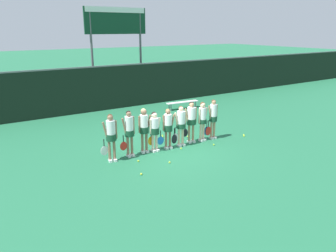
% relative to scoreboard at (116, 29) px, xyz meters
% --- Properties ---
extents(ground_plane, '(140.00, 140.00, 0.00)m').
position_rel_scoreboard_xyz_m(ground_plane, '(-1.90, -8.92, -4.74)').
color(ground_plane, '#216642').
extents(fence_windscreen, '(60.00, 0.08, 2.68)m').
position_rel_scoreboard_xyz_m(fence_windscreen, '(-1.90, -1.32, -3.39)').
color(fence_windscreen, black).
rests_on(fence_windscreen, ground_plane).
extents(scoreboard, '(4.10, 0.15, 6.02)m').
position_rel_scoreboard_xyz_m(scoreboard, '(0.00, 0.00, 0.00)').
color(scoreboard, '#515156').
rests_on(scoreboard, ground_plane).
extents(bench_courtside, '(2.13, 0.55, 0.44)m').
position_rel_scoreboard_xyz_m(bench_courtside, '(2.56, -3.62, -4.36)').
color(bench_courtside, silver).
rests_on(bench_courtside, ground_plane).
extents(player_0, '(0.66, 0.38, 1.81)m').
position_rel_scoreboard_xyz_m(player_0, '(-4.44, -8.98, -3.66)').
color(player_0, '#8C664C').
rests_on(player_0, ground_plane).
extents(player_1, '(0.65, 0.36, 1.81)m').
position_rel_scoreboard_xyz_m(player_1, '(-3.66, -8.90, -3.67)').
color(player_1, '#8C664C').
rests_on(player_1, ground_plane).
extents(player_2, '(0.64, 0.36, 1.80)m').
position_rel_scoreboard_xyz_m(player_2, '(-2.98, -8.84, -3.67)').
color(player_2, '#8C664C').
rests_on(player_2, ground_plane).
extents(player_3, '(0.68, 0.38, 1.64)m').
position_rel_scoreboard_xyz_m(player_3, '(-2.58, -8.96, -3.77)').
color(player_3, beige).
rests_on(player_3, ground_plane).
extents(player_4, '(0.63, 0.36, 1.68)m').
position_rel_scoreboard_xyz_m(player_4, '(-1.95, -8.98, -3.76)').
color(player_4, '#8C664C').
rests_on(player_4, ground_plane).
extents(player_5, '(0.68, 0.39, 1.72)m').
position_rel_scoreboard_xyz_m(player_5, '(-1.35, -9.01, -3.72)').
color(player_5, beige).
rests_on(player_5, ground_plane).
extents(player_6, '(0.68, 0.41, 1.80)m').
position_rel_scoreboard_xyz_m(player_6, '(-0.71, -8.88, -3.66)').
color(player_6, tan).
rests_on(player_6, ground_plane).
extents(player_7, '(0.65, 0.35, 1.75)m').
position_rel_scoreboard_xyz_m(player_7, '(-0.17, -8.97, -3.70)').
color(player_7, beige).
rests_on(player_7, ground_plane).
extents(player_8, '(0.64, 0.35, 1.79)m').
position_rel_scoreboard_xyz_m(player_8, '(0.40, -9.01, -3.70)').
color(player_8, tan).
rests_on(player_8, ground_plane).
extents(tennis_ball_0, '(0.07, 0.07, 0.07)m').
position_rel_scoreboard_xyz_m(tennis_ball_0, '(-3.66, -9.57, -4.71)').
color(tennis_ball_0, '#CCE033').
rests_on(tennis_ball_0, ground_plane).
extents(tennis_ball_1, '(0.07, 0.07, 0.07)m').
position_rel_scoreboard_xyz_m(tennis_ball_1, '(-0.13, -9.73, -4.71)').
color(tennis_ball_1, '#CCE033').
rests_on(tennis_ball_1, ground_plane).
extents(tennis_ball_2, '(0.07, 0.07, 0.07)m').
position_rel_scoreboard_xyz_m(tennis_ball_2, '(-2.75, -10.32, -4.71)').
color(tennis_ball_2, '#CCE033').
rests_on(tennis_ball_2, ground_plane).
extents(tennis_ball_3, '(0.07, 0.07, 0.07)m').
position_rel_scoreboard_xyz_m(tennis_ball_3, '(-0.41, -8.25, -4.71)').
color(tennis_ball_3, '#CCE033').
rests_on(tennis_ball_3, ground_plane).
extents(tennis_ball_4, '(0.07, 0.07, 0.07)m').
position_rel_scoreboard_xyz_m(tennis_ball_4, '(-1.55, -9.35, -4.71)').
color(tennis_ball_4, '#CCE033').
rests_on(tennis_ball_4, ground_plane).
extents(tennis_ball_5, '(0.07, 0.07, 0.07)m').
position_rel_scoreboard_xyz_m(tennis_ball_5, '(-1.41, -7.68, -4.71)').
color(tennis_ball_5, '#CCE033').
rests_on(tennis_ball_5, ground_plane).
extents(tennis_ball_6, '(0.07, 0.07, 0.07)m').
position_rel_scoreboard_xyz_m(tennis_ball_6, '(1.90, -9.47, -4.71)').
color(tennis_ball_6, '#CCE033').
rests_on(tennis_ball_6, ground_plane).
extents(tennis_ball_7, '(0.07, 0.07, 0.07)m').
position_rel_scoreboard_xyz_m(tennis_ball_7, '(1.80, -9.59, -4.71)').
color(tennis_ball_7, '#CCE033').
rests_on(tennis_ball_7, ground_plane).
extents(tennis_ball_8, '(0.07, 0.07, 0.07)m').
position_rel_scoreboard_xyz_m(tennis_ball_8, '(-4.11, -10.64, -4.71)').
color(tennis_ball_8, '#CCE033').
rests_on(tennis_ball_8, ground_plane).
extents(tennis_ball_9, '(0.07, 0.07, 0.07)m').
position_rel_scoreboard_xyz_m(tennis_ball_9, '(-1.30, -7.49, -4.71)').
color(tennis_ball_9, '#CCE033').
rests_on(tennis_ball_9, ground_plane).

